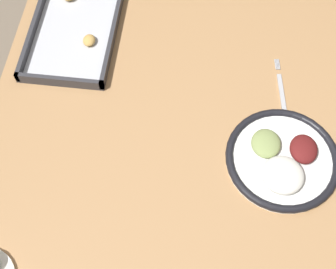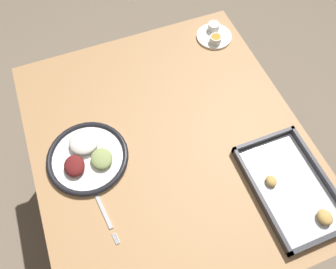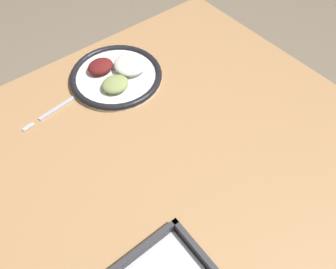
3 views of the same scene
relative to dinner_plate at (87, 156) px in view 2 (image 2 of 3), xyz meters
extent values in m
plane|color=#7A6B59|center=(0.04, 0.29, -0.73)|extent=(8.00, 8.00, 0.00)
cube|color=#AD7F51|center=(0.04, 0.29, -0.03)|extent=(1.10, 0.97, 0.03)
cylinder|color=#AD7F51|center=(-0.46, -0.14, -0.39)|extent=(0.06, 0.06, 0.68)
cylinder|color=#AD7F51|center=(-0.46, 0.73, -0.39)|extent=(0.06, 0.06, 0.68)
cylinder|color=#AD7F51|center=(0.54, 0.73, -0.39)|extent=(0.06, 0.06, 0.68)
cylinder|color=white|center=(0.00, 0.00, -0.01)|extent=(0.28, 0.28, 0.01)
torus|color=black|center=(0.00, 0.00, 0.00)|extent=(0.29, 0.29, 0.02)
ellipsoid|color=silver|center=(-0.05, 0.00, 0.02)|extent=(0.10, 0.10, 0.04)
ellipsoid|color=maroon|center=(0.03, -0.05, 0.01)|extent=(0.08, 0.07, 0.03)
ellipsoid|color=#8C9E5B|center=(0.03, 0.04, 0.01)|extent=(0.08, 0.07, 0.03)
cube|color=#B2B2B7|center=(0.18, 0.00, -0.01)|extent=(0.17, 0.03, 0.00)
cylinder|color=#B2B2B7|center=(0.30, 0.01, -0.01)|extent=(0.04, 0.01, 0.00)
cylinder|color=#B2B2B7|center=(0.30, 0.01, -0.01)|extent=(0.04, 0.01, 0.00)
cylinder|color=#B2B2B7|center=(0.30, 0.01, -0.01)|extent=(0.04, 0.01, 0.00)
cylinder|color=#B2B2B7|center=(0.30, 0.02, -0.01)|extent=(0.04, 0.01, 0.00)
cylinder|color=white|center=(-0.37, 0.66, -0.01)|extent=(0.15, 0.15, 0.01)
cylinder|color=silver|center=(-0.41, 0.67, 0.01)|extent=(0.05, 0.05, 0.03)
cylinder|color=#593319|center=(-0.41, 0.67, 0.02)|extent=(0.04, 0.04, 0.01)
cylinder|color=silver|center=(-0.34, 0.65, 0.01)|extent=(0.05, 0.05, 0.03)
cylinder|color=#C67F23|center=(-0.34, 0.65, 0.02)|extent=(0.04, 0.04, 0.01)
cube|color=#333338|center=(0.35, 0.60, -0.01)|extent=(0.38, 0.25, 0.01)
cube|color=silver|center=(0.35, 0.60, -0.01)|extent=(0.35, 0.23, 0.00)
cube|color=#333338|center=(0.35, 0.49, 0.01)|extent=(0.38, 0.01, 0.03)
cube|color=#333338|center=(0.35, 0.72, 0.01)|extent=(0.38, 0.01, 0.03)
cube|color=#333338|center=(0.17, 0.60, 0.01)|extent=(0.01, 0.25, 0.03)
cube|color=#333338|center=(0.54, 0.60, 0.01)|extent=(0.01, 0.25, 0.03)
ellipsoid|color=tan|center=(0.48, 0.65, 0.01)|extent=(0.05, 0.04, 0.03)
ellipsoid|color=tan|center=(0.31, 0.55, 0.01)|extent=(0.04, 0.04, 0.02)
ellipsoid|color=tan|center=(0.48, 0.65, 0.01)|extent=(0.05, 0.04, 0.03)
camera|label=1|loc=(-0.53, 0.23, 1.05)|focal=50.00mm
camera|label=2|loc=(0.56, 0.09, 1.03)|focal=35.00mm
camera|label=3|loc=(0.35, 0.69, 0.70)|focal=35.00mm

